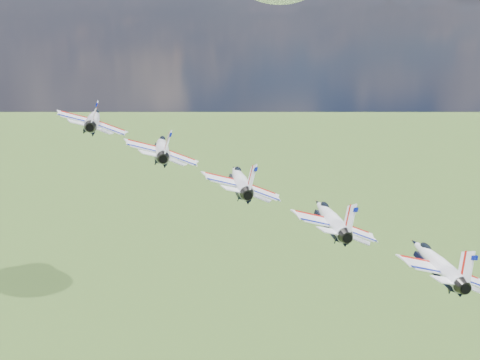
{
  "coord_description": "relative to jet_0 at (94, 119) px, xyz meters",
  "views": [
    {
      "loc": [
        -1.36,
        -65.65,
        163.2
      ],
      "look_at": [
        7.44,
        8.73,
        142.9
      ],
      "focal_mm": 50.0,
      "sensor_mm": 36.0,
      "label": 1
    }
  ],
  "objects": [
    {
      "name": "jet_1",
      "position": [
        8.91,
        -7.63,
        -2.46
      ],
      "size": [
        9.92,
        13.34,
        6.64
      ],
      "primitive_type": null,
      "rotation": [
        0.0,
        0.33,
        0.02
      ],
      "color": "silver"
    },
    {
      "name": "jet_3",
      "position": [
        26.74,
        -22.88,
        -7.38
      ],
      "size": [
        9.92,
        13.34,
        6.64
      ],
      "primitive_type": null,
      "rotation": [
        0.0,
        0.33,
        0.02
      ],
      "color": "white"
    },
    {
      "name": "jet_2",
      "position": [
        17.83,
        -15.25,
        -4.92
      ],
      "size": [
        9.92,
        13.34,
        6.64
      ],
      "primitive_type": null,
      "rotation": [
        0.0,
        0.33,
        0.02
      ],
      "color": "silver"
    },
    {
      "name": "jet_0",
      "position": [
        0.0,
        0.0,
        0.0
      ],
      "size": [
        9.92,
        13.34,
        6.64
      ],
      "primitive_type": null,
      "rotation": [
        0.0,
        0.33,
        0.02
      ],
      "color": "silver"
    },
    {
      "name": "jet_4",
      "position": [
        35.65,
        -30.5,
        -9.84
      ],
      "size": [
        9.92,
        13.34,
        6.64
      ],
      "primitive_type": null,
      "rotation": [
        0.0,
        0.33,
        0.02
      ],
      "color": "white"
    }
  ]
}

